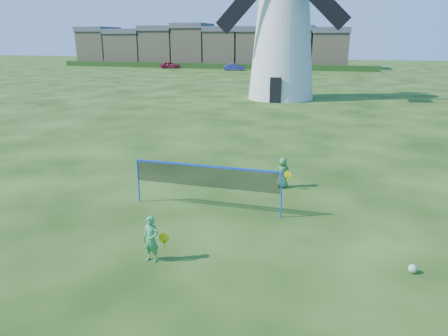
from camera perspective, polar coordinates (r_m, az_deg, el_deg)
ground at (r=13.80m, az=-1.39°, el=-6.49°), size 220.00×220.00×0.00m
windmill at (r=40.89m, az=7.97°, el=18.24°), size 11.91×6.11×17.75m
badminton_net at (r=13.93m, az=-2.40°, el=-1.23°), size 5.05×0.05×1.55m
player_girl at (r=11.08m, az=-9.80°, el=-9.44°), size 0.66×0.36×1.23m
player_boy at (r=16.33m, az=7.93°, el=-0.62°), size 0.67×0.46×1.19m
play_ball at (r=11.62m, az=24.12°, el=-12.30°), size 0.22×0.22×0.22m
terraced_houses at (r=88.68m, az=-2.46°, el=16.07°), size 55.71×8.40×8.37m
hedge at (r=82.36m, az=-2.17°, el=13.62°), size 62.00×0.80×1.00m
car_left at (r=82.80m, az=-7.28°, el=13.61°), size 4.03×2.76×1.27m
car_right at (r=76.81m, az=1.39°, el=13.46°), size 3.92×2.02×1.23m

